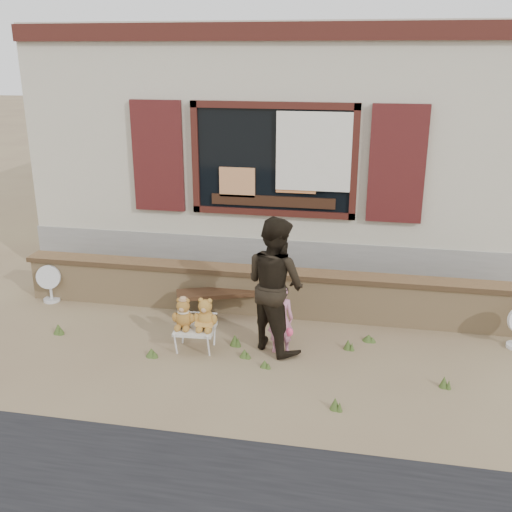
% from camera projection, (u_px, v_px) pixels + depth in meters
% --- Properties ---
extents(ground, '(80.00, 80.00, 0.00)m').
position_uv_depth(ground, '(247.00, 344.00, 7.75)').
color(ground, brown).
rests_on(ground, ground).
extents(shopfront, '(8.04, 5.13, 4.00)m').
position_uv_depth(shopfront, '(295.00, 140.00, 11.27)').
color(shopfront, '#9D957F').
rests_on(shopfront, ground).
extents(brick_wall, '(7.10, 0.36, 0.67)m').
position_uv_depth(brick_wall, '(261.00, 290.00, 8.57)').
color(brick_wall, tan).
rests_on(brick_wall, ground).
extents(bench, '(1.56, 0.84, 0.40)m').
position_uv_depth(bench, '(232.00, 297.00, 8.47)').
color(bench, '#352012').
rests_on(bench, ground).
extents(folding_chair, '(0.52, 0.46, 0.30)m').
position_uv_depth(folding_chair, '(195.00, 330.00, 7.52)').
color(folding_chair, beige).
rests_on(folding_chair, ground).
extents(teddy_bear_left, '(0.31, 0.27, 0.40)m').
position_uv_depth(teddy_bear_left, '(184.00, 312.00, 7.46)').
color(teddy_bear_left, brown).
rests_on(teddy_bear_left, folding_chair).
extents(teddy_bear_right, '(0.32, 0.28, 0.42)m').
position_uv_depth(teddy_bear_right, '(206.00, 313.00, 7.43)').
color(teddy_bear_right, olive).
rests_on(teddy_bear_right, folding_chair).
extents(child, '(0.36, 0.27, 0.90)m').
position_uv_depth(child, '(280.00, 319.00, 7.41)').
color(child, pink).
rests_on(child, ground).
extents(adult, '(1.06, 1.03, 1.72)m').
position_uv_depth(adult, '(275.00, 284.00, 7.39)').
color(adult, black).
rests_on(adult, ground).
extents(fan_left, '(0.37, 0.25, 0.58)m').
position_uv_depth(fan_left, '(50.00, 283.00, 8.98)').
color(fan_left, silver).
rests_on(fan_left, ground).
extents(grass_tufts, '(5.07, 1.81, 0.15)m').
position_uv_depth(grass_tufts, '(253.00, 351.00, 7.43)').
color(grass_tufts, '#3E5421').
rests_on(grass_tufts, ground).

